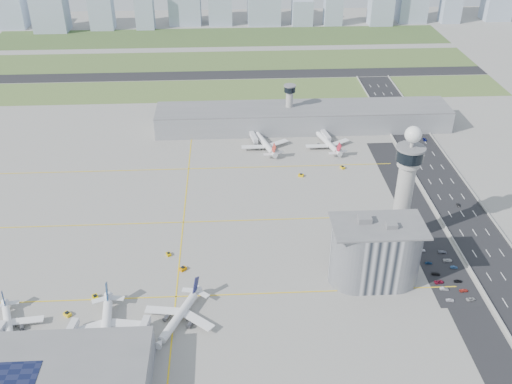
{
  "coord_description": "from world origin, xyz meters",
  "views": [
    {
      "loc": [
        -14.1,
        -228.23,
        175.74
      ],
      "look_at": [
        0.0,
        35.0,
        15.0
      ],
      "focal_mm": 40.0,
      "sensor_mm": 36.0,
      "label": 1
    }
  ],
  "objects_px": {
    "airplane_near_b": "(105,324)",
    "car_lot_7": "(464,290)",
    "airplane_near_c": "(178,313)",
    "tug_4": "(301,175)",
    "jet_bridge_near_2": "(138,344)",
    "tug_0": "(67,314)",
    "tug_3": "(169,254)",
    "car_lot_5": "(422,250)",
    "car_hw_1": "(458,205)",
    "car_hw_2": "(425,140)",
    "tug_5": "(343,167)",
    "car_lot_1": "(444,289)",
    "car_lot_10": "(448,260)",
    "airplane_near_a": "(7,323)",
    "airplane_far_b": "(328,139)",
    "car_hw_4": "(383,106)",
    "tug_1": "(95,297)",
    "airplane_far_a": "(265,140)",
    "car_lot_2": "(439,282)",
    "car_lot_8": "(458,281)",
    "car_lot_11": "(443,252)",
    "secondary_tower": "(289,103)",
    "car_lot_0": "(450,300)",
    "jet_bridge_far_0": "(251,135)",
    "jet_bridge_far_1": "(322,133)",
    "control_tower": "(406,182)",
    "car_lot_6": "(471,299)",
    "tug_2": "(183,268)",
    "car_lot_9": "(454,267)",
    "admin_building": "(375,253)",
    "jet_bridge_near_1": "(63,347)",
    "car_lot_4": "(429,263)",
    "car_lot_3": "(436,274)"
  },
  "relations": [
    {
      "from": "tug_4",
      "to": "car_lot_11",
      "type": "bearing_deg",
      "value": 59.72
    },
    {
      "from": "tug_3",
      "to": "car_lot_8",
      "type": "bearing_deg",
      "value": -36.8
    },
    {
      "from": "tug_5",
      "to": "car_lot_1",
      "type": "bearing_deg",
      "value": -98.39
    },
    {
      "from": "airplane_near_c",
      "to": "tug_4",
      "type": "xyz_separation_m",
      "value": [
        67.79,
        123.15,
        -4.52
      ]
    },
    {
      "from": "car_lot_10",
      "to": "car_lot_0",
      "type": "bearing_deg",
      "value": 162.78
    },
    {
      "from": "car_lot_6",
      "to": "car_lot_11",
      "type": "xyz_separation_m",
      "value": [
        -1.16,
        35.05,
        0.02
      ]
    },
    {
      "from": "car_lot_7",
      "to": "car_lot_9",
      "type": "relative_size",
      "value": 1.19
    },
    {
      "from": "car_lot_3",
      "to": "car_lot_5",
      "type": "xyz_separation_m",
      "value": [
        -1.22,
        18.65,
        0.03
      ]
    },
    {
      "from": "airplane_far_a",
      "to": "car_lot_4",
      "type": "distance_m",
      "value": 148.94
    },
    {
      "from": "tug_3",
      "to": "car_lot_2",
      "type": "xyz_separation_m",
      "value": [
        128.47,
        -28.04,
        -0.2
      ]
    },
    {
      "from": "admin_building",
      "to": "tug_5",
      "type": "xyz_separation_m",
      "value": [
        5.78,
        107.33,
        -14.41
      ]
    },
    {
      "from": "tug_3",
      "to": "car_lot_2",
      "type": "height_order",
      "value": "tug_3"
    },
    {
      "from": "tug_2",
      "to": "car_lot_8",
      "type": "xyz_separation_m",
      "value": [
        129.74,
        -15.86,
        -0.3
      ]
    },
    {
      "from": "secondary_tower",
      "to": "tug_4",
      "type": "xyz_separation_m",
      "value": [
        0.19,
        -73.18,
        -17.89
      ]
    },
    {
      "from": "secondary_tower",
      "to": "car_lot_7",
      "type": "distance_m",
      "value": 194.63
    },
    {
      "from": "car_hw_1",
      "to": "car_hw_2",
      "type": "distance_m",
      "value": 84.42
    },
    {
      "from": "tug_5",
      "to": "car_lot_5",
      "type": "height_order",
      "value": "tug_5"
    },
    {
      "from": "jet_bridge_far_1",
      "to": "tug_5",
      "type": "xyz_separation_m",
      "value": [
        5.77,
        -46.67,
        -1.96
      ]
    },
    {
      "from": "tug_4",
      "to": "car_hw_4",
      "type": "xyz_separation_m",
      "value": [
        77.19,
        105.18,
        -0.28
      ]
    },
    {
      "from": "airplane_far_b",
      "to": "car_lot_1",
      "type": "relative_size",
      "value": 9.48
    },
    {
      "from": "tug_1",
      "to": "car_lot_7",
      "type": "distance_m",
      "value": 168.59
    },
    {
      "from": "car_lot_11",
      "to": "car_hw_4",
      "type": "bearing_deg",
      "value": 1.71
    },
    {
      "from": "airplane_near_a",
      "to": "airplane_far_b",
      "type": "relative_size",
      "value": 0.9
    },
    {
      "from": "tug_0",
      "to": "car_lot_9",
      "type": "distance_m",
      "value": 181.63
    },
    {
      "from": "car_lot_10",
      "to": "tug_1",
      "type": "bearing_deg",
      "value": 96.11
    },
    {
      "from": "car_lot_5",
      "to": "car_lot_10",
      "type": "xyz_separation_m",
      "value": [
        10.41,
        -8.68,
        0.0
      ]
    },
    {
      "from": "jet_bridge_near_2",
      "to": "tug_2",
      "type": "height_order",
      "value": "jet_bridge_near_2"
    },
    {
      "from": "tug_2",
      "to": "car_hw_4",
      "type": "relative_size",
      "value": 0.87
    },
    {
      "from": "tug_3",
      "to": "car_lot_5",
      "type": "relative_size",
      "value": 0.77
    },
    {
      "from": "jet_bridge_near_2",
      "to": "tug_0",
      "type": "height_order",
      "value": "jet_bridge_near_2"
    },
    {
      "from": "car_lot_6",
      "to": "car_lot_4",
      "type": "bearing_deg",
      "value": 16.09
    },
    {
      "from": "airplane_far_b",
      "to": "car_lot_6",
      "type": "height_order",
      "value": "airplane_far_b"
    },
    {
      "from": "jet_bridge_near_2",
      "to": "car_lot_9",
      "type": "distance_m",
      "value": 153.17
    },
    {
      "from": "tug_1",
      "to": "tug_5",
      "type": "relative_size",
      "value": 1.15
    },
    {
      "from": "car_lot_1",
      "to": "jet_bridge_far_1",
      "type": "bearing_deg",
      "value": 18.99
    },
    {
      "from": "car_lot_6",
      "to": "car_lot_2",
      "type": "bearing_deg",
      "value": 34.07
    },
    {
      "from": "jet_bridge_far_0",
      "to": "jet_bridge_far_1",
      "type": "distance_m",
      "value": 50.0
    },
    {
      "from": "car_lot_1",
      "to": "car_hw_1",
      "type": "xyz_separation_m",
      "value": [
        32.11,
        70.05,
        -0.09
      ]
    },
    {
      "from": "airplane_far_a",
      "to": "tug_4",
      "type": "bearing_deg",
      "value": -170.24
    },
    {
      "from": "tug_0",
      "to": "tug_1",
      "type": "bearing_deg",
      "value": -6.66
    },
    {
      "from": "secondary_tower",
      "to": "airplane_near_a",
      "type": "relative_size",
      "value": 0.93
    },
    {
      "from": "car_lot_1",
      "to": "car_hw_4",
      "type": "relative_size",
      "value": 1.07
    },
    {
      "from": "airplane_near_c",
      "to": "airplane_far_a",
      "type": "distance_m",
      "value": 170.84
    },
    {
      "from": "airplane_near_b",
      "to": "car_lot_7",
      "type": "distance_m",
      "value": 160.71
    },
    {
      "from": "secondary_tower",
      "to": "car_lot_0",
      "type": "xyz_separation_m",
      "value": [
        53.61,
        -189.5,
        -18.18
      ]
    },
    {
      "from": "control_tower",
      "to": "car_hw_2",
      "type": "height_order",
      "value": "control_tower"
    },
    {
      "from": "car_lot_2",
      "to": "car_lot_8",
      "type": "relative_size",
      "value": 1.18
    },
    {
      "from": "airplane_far_b",
      "to": "car_lot_0",
      "type": "distance_m",
      "value": 159.17
    },
    {
      "from": "airplane_near_b",
      "to": "tug_5",
      "type": "xyz_separation_m",
      "value": [
        125.17,
        137.22,
        -4.96
      ]
    },
    {
      "from": "admin_building",
      "to": "jet_bridge_near_1",
      "type": "distance_m",
      "value": 141.07
    }
  ]
}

